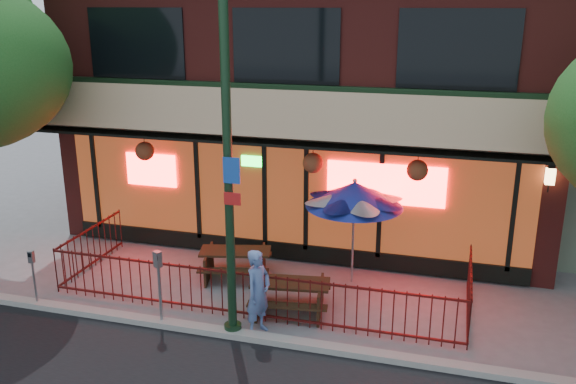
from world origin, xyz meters
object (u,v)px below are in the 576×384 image
at_px(picnic_table_left, 235,260).
at_px(picnic_table_right, 290,292).
at_px(parking_meter_near, 159,276).
at_px(street_light, 228,171).
at_px(patio_umbrella, 354,194).
at_px(pedestrian, 258,292).
at_px(parking_meter_far, 33,269).

relative_size(picnic_table_left, picnic_table_right, 1.06).
bearing_deg(parking_meter_near, street_light, 3.12).
relative_size(patio_umbrella, parking_meter_near, 1.56).
height_order(street_light, pedestrian, street_light).
xyz_separation_m(parking_meter_near, parking_meter_far, (-2.78, 0.00, -0.21)).
bearing_deg(picnic_table_right, patio_umbrella, 61.18).
height_order(parking_meter_near, parking_meter_far, parking_meter_near).
relative_size(pedestrian, parking_meter_far, 1.35).
bearing_deg(pedestrian, parking_meter_far, 110.96).
height_order(street_light, patio_umbrella, street_light).
height_order(patio_umbrella, pedestrian, patio_umbrella).
xyz_separation_m(street_light, picnic_table_right, (0.80, 1.10, -2.72)).
bearing_deg(parking_meter_near, pedestrian, 8.02).
bearing_deg(picnic_table_left, street_light, -70.77).
bearing_deg(parking_meter_near, patio_umbrella, 42.41).
height_order(patio_umbrella, parking_meter_far, patio_umbrella).
distance_m(parking_meter_near, parking_meter_far, 2.79).
height_order(picnic_table_right, pedestrian, pedestrian).
bearing_deg(picnic_table_left, picnic_table_right, -36.79).
height_order(street_light, picnic_table_right, street_light).
bearing_deg(parking_meter_far, street_light, 1.05).
distance_m(picnic_table_left, pedestrian, 2.48).
xyz_separation_m(street_light, parking_meter_near, (-1.42, -0.08, -2.12)).
xyz_separation_m(patio_umbrella, parking_meter_far, (-5.94, -2.88, -1.20)).
xyz_separation_m(street_light, patio_umbrella, (1.73, 2.80, -1.12)).
height_order(pedestrian, parking_meter_far, pedestrian).
relative_size(street_light, parking_meter_far, 5.76).
bearing_deg(picnic_table_left, patio_umbrella, 11.23).
height_order(picnic_table_left, pedestrian, pedestrian).
relative_size(parking_meter_near, parking_meter_far, 1.25).
xyz_separation_m(picnic_table_right, pedestrian, (-0.35, -0.92, 0.39)).
height_order(picnic_table_right, patio_umbrella, patio_umbrella).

